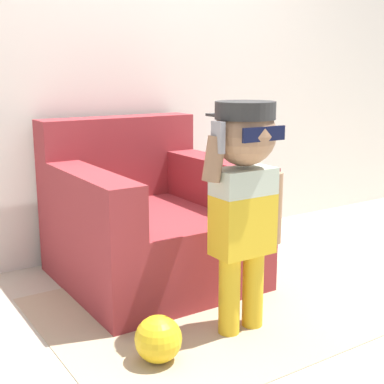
# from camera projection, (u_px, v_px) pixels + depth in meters

# --- Properties ---
(ground_plane) EXTENTS (10.00, 10.00, 0.00)m
(ground_plane) POSITION_uv_depth(u_px,v_px,m) (197.00, 278.00, 3.10)
(ground_plane) COLOR #BCB29E
(wall_back) EXTENTS (10.00, 0.05, 2.60)m
(wall_back) POSITION_uv_depth(u_px,v_px,m) (135.00, 50.00, 3.40)
(wall_back) COLOR silver
(wall_back) RESTS_ON ground_plane
(armchair) EXTENTS (0.97, 1.02, 0.90)m
(armchair) POSITION_uv_depth(u_px,v_px,m) (148.00, 223.00, 3.05)
(armchair) COLOR maroon
(armchair) RESTS_ON ground_plane
(person_child) EXTENTS (0.43, 0.32, 1.05)m
(person_child) POSITION_uv_depth(u_px,v_px,m) (244.00, 182.00, 2.33)
(person_child) COLOR gold
(person_child) RESTS_ON ground_plane
(side_table) EXTENTS (0.37, 0.37, 0.49)m
(side_table) POSITION_uv_depth(u_px,v_px,m) (234.00, 203.00, 3.63)
(side_table) COLOR white
(side_table) RESTS_ON ground_plane
(rug) EXTENTS (1.55, 1.32, 0.01)m
(rug) POSITION_uv_depth(u_px,v_px,m) (206.00, 310.00, 2.68)
(rug) COLOR tan
(rug) RESTS_ON ground_plane
(toy_ball) EXTENTS (0.20, 0.20, 0.20)m
(toy_ball) POSITION_uv_depth(u_px,v_px,m) (158.00, 339.00, 2.19)
(toy_ball) COLOR yellow
(toy_ball) RESTS_ON ground_plane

